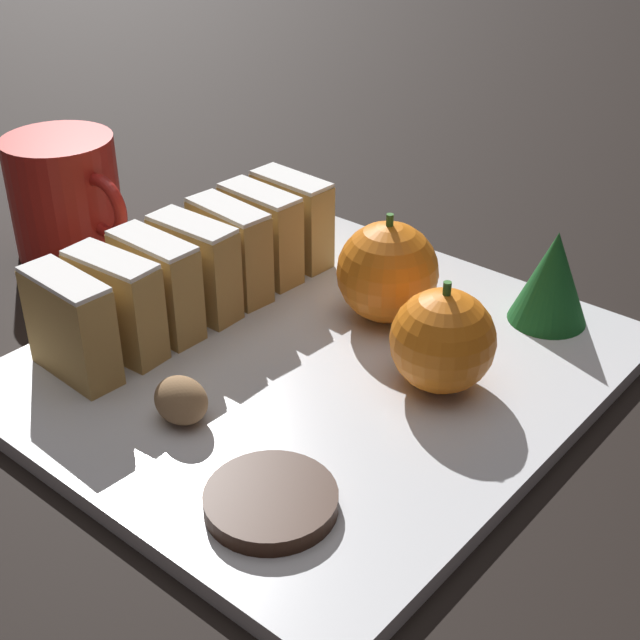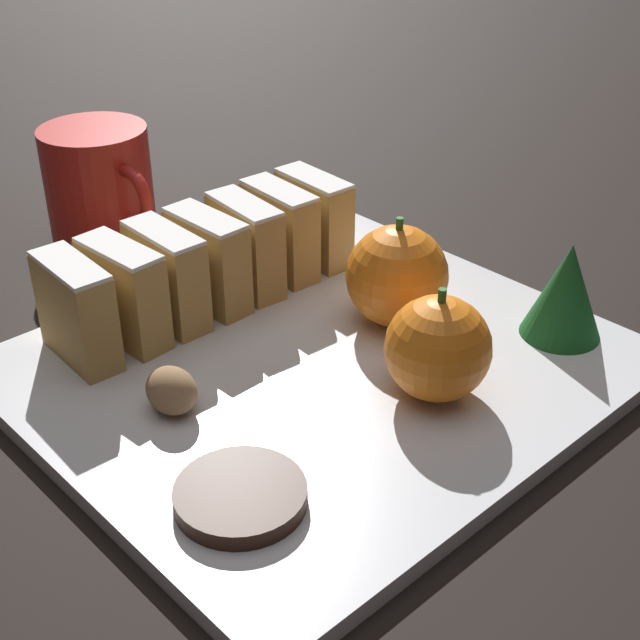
{
  "view_description": "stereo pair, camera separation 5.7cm",
  "coord_description": "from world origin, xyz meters",
  "px_view_note": "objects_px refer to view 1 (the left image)",
  "views": [
    {
      "loc": [
        0.31,
        -0.37,
        0.33
      ],
      "look_at": [
        0.0,
        0.0,
        0.04
      ],
      "focal_mm": 50.0,
      "sensor_mm": 36.0,
      "label": 1
    },
    {
      "loc": [
        0.36,
        -0.33,
        0.33
      ],
      "look_at": [
        0.0,
        0.0,
        0.04
      ],
      "focal_mm": 50.0,
      "sensor_mm": 36.0,
      "label": 2
    }
  ],
  "objects_px": {
    "walnut": "(181,400)",
    "coffee_mug": "(66,196)",
    "orange_far": "(384,271)",
    "chocolate_cookie": "(271,501)",
    "orange_near": "(443,341)"
  },
  "relations": [
    {
      "from": "walnut",
      "to": "coffee_mug",
      "type": "height_order",
      "value": "coffee_mug"
    },
    {
      "from": "walnut",
      "to": "coffee_mug",
      "type": "distance_m",
      "value": 0.28
    },
    {
      "from": "walnut",
      "to": "coffee_mug",
      "type": "relative_size",
      "value": 0.29
    },
    {
      "from": "walnut",
      "to": "chocolate_cookie",
      "type": "bearing_deg",
      "value": -13.23
    },
    {
      "from": "orange_far",
      "to": "chocolate_cookie",
      "type": "relative_size",
      "value": 1.12
    },
    {
      "from": "chocolate_cookie",
      "to": "coffee_mug",
      "type": "relative_size",
      "value": 0.58
    },
    {
      "from": "orange_near",
      "to": "walnut",
      "type": "xyz_separation_m",
      "value": [
        -0.1,
        -0.13,
        -0.02
      ]
    },
    {
      "from": "orange_near",
      "to": "orange_far",
      "type": "bearing_deg",
      "value": 149.67
    },
    {
      "from": "orange_far",
      "to": "orange_near",
      "type": "bearing_deg",
      "value": -30.33
    },
    {
      "from": "orange_far",
      "to": "coffee_mug",
      "type": "bearing_deg",
      "value": -166.57
    },
    {
      "from": "orange_far",
      "to": "walnut",
      "type": "xyz_separation_m",
      "value": [
        -0.02,
        -0.17,
        -0.02
      ]
    },
    {
      "from": "coffee_mug",
      "to": "chocolate_cookie",
      "type": "bearing_deg",
      "value": -20.66
    },
    {
      "from": "orange_near",
      "to": "walnut",
      "type": "relative_size",
      "value": 2.11
    },
    {
      "from": "walnut",
      "to": "coffee_mug",
      "type": "xyz_separation_m",
      "value": [
        -0.26,
        0.11,
        0.02
      ]
    },
    {
      "from": "orange_near",
      "to": "orange_far",
      "type": "relative_size",
      "value": 0.93
    }
  ]
}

